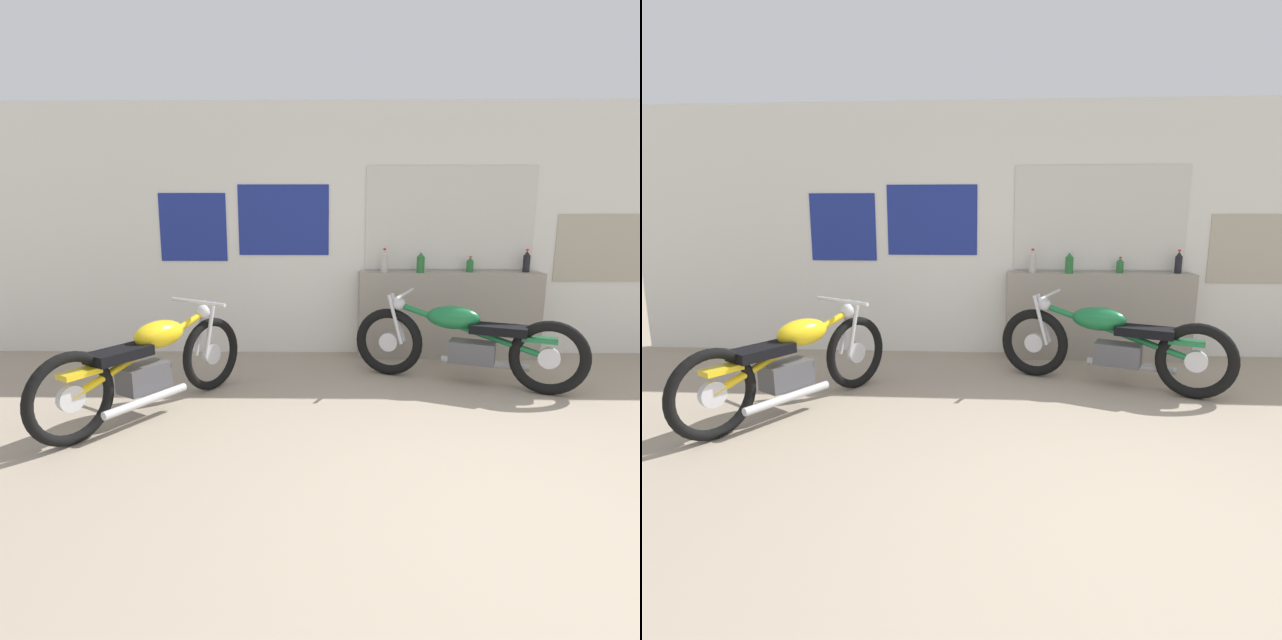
{
  "view_description": "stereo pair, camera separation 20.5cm",
  "coord_description": "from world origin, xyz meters",
  "views": [
    {
      "loc": [
        -1.01,
        -2.33,
        1.58
      ],
      "look_at": [
        -1.07,
        1.88,
        0.7
      ],
      "focal_mm": 28.0,
      "sensor_mm": 36.0,
      "label": 1
    },
    {
      "loc": [
        -0.81,
        -2.32,
        1.58
      ],
      "look_at": [
        -1.07,
        1.88,
        0.7
      ],
      "focal_mm": 28.0,
      "sensor_mm": 36.0,
      "label": 2
    }
  ],
  "objects": [
    {
      "name": "bottle_leftmost",
      "position": [
        -0.38,
        3.21,
        1.08
      ],
      "size": [
        0.08,
        0.08,
        0.27
      ],
      "color": "#B7B2A8",
      "rests_on": "sill_counter"
    },
    {
      "name": "bottle_center",
      "position": [
        0.58,
        3.26,
        1.04
      ],
      "size": [
        0.08,
        0.08,
        0.18
      ],
      "color": "#23662D",
      "rests_on": "sill_counter"
    },
    {
      "name": "sill_counter",
      "position": [
        0.36,
        3.23,
        0.48
      ],
      "size": [
        2.03,
        0.28,
        0.97
      ],
      "color": "gray",
      "rests_on": "ground_plane"
    },
    {
      "name": "ground_plane",
      "position": [
        0.0,
        0.0,
        0.0
      ],
      "size": [
        24.0,
        24.0,
        0.0
      ],
      "primitive_type": "plane",
      "color": "gray"
    },
    {
      "name": "bottle_left_center",
      "position": [
        0.02,
        3.19,
        1.08
      ],
      "size": [
        0.09,
        0.09,
        0.25
      ],
      "color": "#23662D",
      "rests_on": "sill_counter"
    },
    {
      "name": "wall_back",
      "position": [
        0.01,
        3.41,
        1.4
      ],
      "size": [
        10.0,
        0.07,
        2.8
      ],
      "color": "silver",
      "rests_on": "ground_plane"
    },
    {
      "name": "motorcycle_green",
      "position": [
        0.3,
        2.26,
        0.41
      ],
      "size": [
        2.02,
        0.99,
        0.85
      ],
      "color": "black",
      "rests_on": "ground_plane"
    },
    {
      "name": "motorcycle_yellow",
      "position": [
        -2.43,
        1.51,
        0.42
      ],
      "size": [
        1.14,
        1.77,
        0.86
      ],
      "color": "black",
      "rests_on": "ground_plane"
    },
    {
      "name": "bottle_right_center",
      "position": [
        1.21,
        3.25,
        1.08
      ],
      "size": [
        0.08,
        0.08,
        0.26
      ],
      "color": "black",
      "rests_on": "sill_counter"
    }
  ]
}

